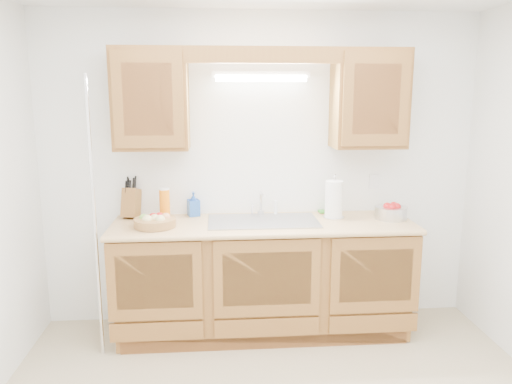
{
  "coord_description": "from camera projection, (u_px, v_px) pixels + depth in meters",
  "views": [
    {
      "loc": [
        -0.35,
        -2.49,
        1.87
      ],
      "look_at": [
        -0.08,
        0.85,
        1.2
      ],
      "focal_mm": 35.0,
      "sensor_mm": 36.0,
      "label": 1
    }
  ],
  "objects": [
    {
      "name": "room",
      "position": [
        285.0,
        215.0,
        2.58
      ],
      "size": [
        3.52,
        3.5,
        2.5
      ],
      "color": "tan",
      "rests_on": "ground"
    },
    {
      "name": "base_cabinets",
      "position": [
        263.0,
        278.0,
        3.92
      ],
      "size": [
        2.2,
        0.6,
        0.86
      ],
      "primitive_type": "cube",
      "color": "brown",
      "rests_on": "ground"
    },
    {
      "name": "countertop",
      "position": [
        263.0,
        225.0,
        3.82
      ],
      "size": [
        2.3,
        0.63,
        0.04
      ],
      "primitive_type": "cube",
      "color": "tan",
      "rests_on": "base_cabinets"
    },
    {
      "name": "upper_cabinet_left",
      "position": [
        151.0,
        99.0,
        3.71
      ],
      "size": [
        0.55,
        0.33,
        0.75
      ],
      "primitive_type": "cube",
      "color": "brown",
      "rests_on": "room"
    },
    {
      "name": "upper_cabinet_right",
      "position": [
        369.0,
        99.0,
        3.84
      ],
      "size": [
        0.55,
        0.33,
        0.75
      ],
      "primitive_type": "cube",
      "color": "brown",
      "rests_on": "room"
    },
    {
      "name": "valance",
      "position": [
        264.0,
        55.0,
        3.57
      ],
      "size": [
        2.2,
        0.05,
        0.12
      ],
      "primitive_type": "cube",
      "color": "brown",
      "rests_on": "room"
    },
    {
      "name": "fluorescent_fixture",
      "position": [
        261.0,
        76.0,
        3.82
      ],
      "size": [
        0.76,
        0.08,
        0.08
      ],
      "color": "white",
      "rests_on": "room"
    },
    {
      "name": "sink",
      "position": [
        263.0,
        231.0,
        3.85
      ],
      "size": [
        0.84,
        0.46,
        0.36
      ],
      "color": "#9E9EA3",
      "rests_on": "countertop"
    },
    {
      "name": "wire_shelf_pole",
      "position": [
        95.0,
        221.0,
        3.46
      ],
      "size": [
        0.03,
        0.03,
        2.0
      ],
      "primitive_type": "cylinder",
      "color": "silver",
      "rests_on": "ground"
    },
    {
      "name": "outlet_plate",
      "position": [
        374.0,
        181.0,
        4.14
      ],
      "size": [
        0.08,
        0.01,
        0.12
      ],
      "primitive_type": "cube",
      "color": "white",
      "rests_on": "room"
    },
    {
      "name": "fruit_basket",
      "position": [
        155.0,
        221.0,
        3.67
      ],
      "size": [
        0.33,
        0.33,
        0.1
      ],
      "rotation": [
        0.0,
        0.0,
        0.08
      ],
      "color": "#A97B44",
      "rests_on": "countertop"
    },
    {
      "name": "knife_block",
      "position": [
        131.0,
        202.0,
        3.95
      ],
      "size": [
        0.15,
        0.21,
        0.34
      ],
      "rotation": [
        0.0,
        0.0,
        -0.22
      ],
      "color": "brown",
      "rests_on": "countertop"
    },
    {
      "name": "orange_canister",
      "position": [
        165.0,
        203.0,
        3.9
      ],
      "size": [
        0.1,
        0.1,
        0.24
      ],
      "rotation": [
        0.0,
        0.0,
        -0.21
      ],
      "color": "orange",
      "rests_on": "countertop"
    },
    {
      "name": "soap_bottle",
      "position": [
        193.0,
        204.0,
        3.99
      ],
      "size": [
        0.11,
        0.11,
        0.2
      ],
      "primitive_type": "imported",
      "rotation": [
        0.0,
        0.0,
        0.31
      ],
      "color": "#2355B2",
      "rests_on": "countertop"
    },
    {
      "name": "sponge",
      "position": [
        326.0,
        212.0,
        4.1
      ],
      "size": [
        0.12,
        0.08,
        0.02
      ],
      "rotation": [
        0.0,
        0.0,
        0.09
      ],
      "color": "#CC333F",
      "rests_on": "countertop"
    },
    {
      "name": "paper_towel",
      "position": [
        334.0,
        200.0,
        3.92
      ],
      "size": [
        0.17,
        0.17,
        0.35
      ],
      "rotation": [
        0.0,
        0.0,
        -0.2
      ],
      "color": "silver",
      "rests_on": "countertop"
    },
    {
      "name": "apple_bowl",
      "position": [
        391.0,
        212.0,
        3.91
      ],
      "size": [
        0.29,
        0.29,
        0.13
      ],
      "rotation": [
        0.0,
        0.0,
        0.18
      ],
      "color": "silver",
      "rests_on": "countertop"
    }
  ]
}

